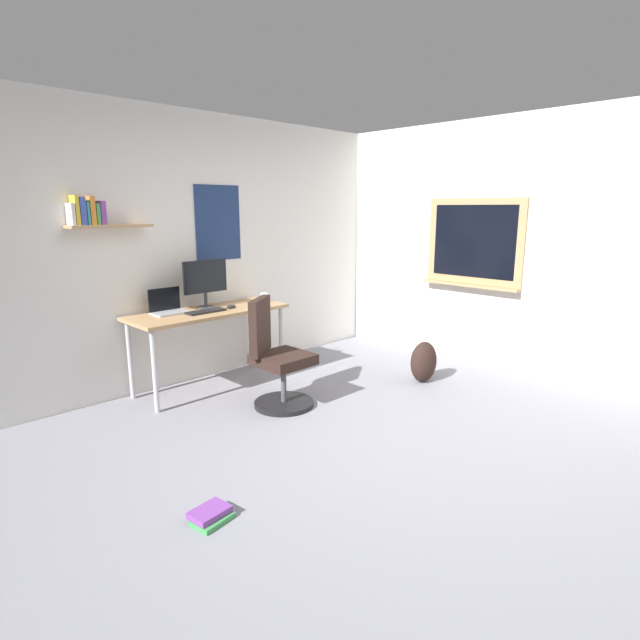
% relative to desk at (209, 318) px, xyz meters
% --- Properties ---
extents(ground_plane, '(5.20, 5.20, 0.00)m').
position_rel_desk_xyz_m(ground_plane, '(0.07, -2.08, -0.68)').
color(ground_plane, gray).
rests_on(ground_plane, ground).
extents(wall_back, '(5.00, 0.30, 2.60)m').
position_rel_desk_xyz_m(wall_back, '(0.06, 0.37, 0.63)').
color(wall_back, silver).
rests_on(wall_back, ground).
extents(wall_right, '(0.22, 5.00, 2.60)m').
position_rel_desk_xyz_m(wall_right, '(2.52, -2.05, 0.63)').
color(wall_right, silver).
rests_on(wall_right, ground).
extents(desk, '(1.51, 0.58, 0.75)m').
position_rel_desk_xyz_m(desk, '(0.00, 0.00, 0.00)').
color(desk, tan).
rests_on(desk, ground).
extents(office_chair, '(0.56, 0.57, 0.95)m').
position_rel_desk_xyz_m(office_chair, '(0.13, -0.82, -0.27)').
color(office_chair, black).
rests_on(office_chair, ground).
extents(laptop, '(0.31, 0.21, 0.23)m').
position_rel_desk_xyz_m(laptop, '(-0.34, 0.14, 0.13)').
color(laptop, '#ADAFB5').
rests_on(laptop, desk).
extents(monitor_primary, '(0.46, 0.17, 0.46)m').
position_rel_desk_xyz_m(monitor_primary, '(0.04, 0.09, 0.35)').
color(monitor_primary, '#38383D').
rests_on(monitor_primary, desk).
extents(keyboard, '(0.37, 0.13, 0.02)m').
position_rel_desk_xyz_m(keyboard, '(-0.08, -0.07, 0.09)').
color(keyboard, black).
rests_on(keyboard, desk).
extents(computer_mouse, '(0.10, 0.06, 0.03)m').
position_rel_desk_xyz_m(computer_mouse, '(0.20, -0.07, 0.10)').
color(computer_mouse, '#262628').
rests_on(computer_mouse, desk).
extents(coffee_mug, '(0.08, 0.08, 0.09)m').
position_rel_desk_xyz_m(coffee_mug, '(0.65, -0.02, 0.12)').
color(coffee_mug, silver).
rests_on(coffee_mug, desk).
extents(backpack, '(0.32, 0.22, 0.41)m').
position_rel_desk_xyz_m(backpack, '(1.57, -1.38, -0.47)').
color(backpack, black).
rests_on(backpack, ground).
extents(book_stack_on_floor, '(0.23, 0.20, 0.07)m').
position_rel_desk_xyz_m(book_stack_on_floor, '(-1.22, -1.86, -0.64)').
color(book_stack_on_floor, '#3D934C').
rests_on(book_stack_on_floor, ground).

